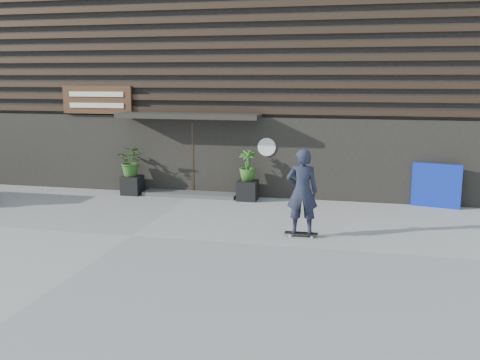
% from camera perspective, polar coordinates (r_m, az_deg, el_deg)
% --- Properties ---
extents(ground, '(80.00, 80.00, 0.00)m').
position_cam_1_polar(ground, '(13.36, -11.28, -5.73)').
color(ground, gray).
rests_on(ground, ground).
extents(entrance_step, '(3.00, 0.80, 0.12)m').
position_cam_1_polar(entrance_step, '(17.50, -5.16, -1.45)').
color(entrance_step, '#464644').
rests_on(entrance_step, ground).
extents(planter_pot_left, '(0.60, 0.60, 0.60)m').
position_cam_1_polar(planter_pot_left, '(17.95, -11.15, -0.52)').
color(planter_pot_left, black).
rests_on(planter_pot_left, ground).
extents(bamboo_left, '(0.86, 0.75, 0.96)m').
position_cam_1_polar(bamboo_left, '(17.81, -11.24, 1.94)').
color(bamboo_left, '#2D591E').
rests_on(bamboo_left, planter_pot_left).
extents(planter_pot_right, '(0.60, 0.60, 0.60)m').
position_cam_1_polar(planter_pot_right, '(16.78, 0.80, -1.10)').
color(planter_pot_right, black).
rests_on(planter_pot_right, ground).
extents(bamboo_right, '(0.54, 0.54, 0.96)m').
position_cam_1_polar(bamboo_right, '(16.64, 0.80, 1.53)').
color(bamboo_right, '#2D591E').
rests_on(bamboo_right, planter_pot_right).
extents(blue_tarp, '(1.36, 0.40, 1.28)m').
position_cam_1_polar(blue_tarp, '(16.78, 19.78, -0.54)').
color(blue_tarp, '#0B1E97').
rests_on(blue_tarp, ground).
extents(building, '(18.00, 11.00, 8.00)m').
position_cam_1_polar(building, '(22.27, -1.00, 11.36)').
color(building, black).
rests_on(building, ground).
extents(skateboarder, '(0.79, 0.58, 2.10)m').
position_cam_1_polar(skateboarder, '(12.85, 6.49, -1.20)').
color(skateboarder, black).
rests_on(skateboarder, ground).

